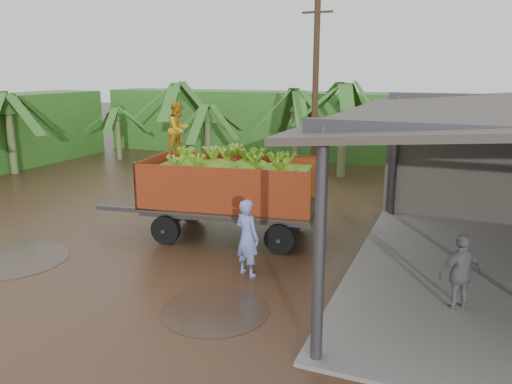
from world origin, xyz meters
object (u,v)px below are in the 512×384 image
Objects in this scene: banana_trailer at (230,187)px; man_blue at (247,238)px; man_grey at (461,274)px; utility_pole at (315,96)px.

banana_trailer is 3.74× the size of man_blue.
man_grey is (6.30, -2.54, -0.67)m from banana_trailer.
banana_trailer is 6.99m from utility_pole.
man_grey is at bearing -58.10° from utility_pole.
utility_pole is at bearing -96.67° from man_grey.
utility_pole reaches higher than banana_trailer.
banana_trailer reaches higher than man_blue.
utility_pole is at bearing 76.19° from banana_trailer.
utility_pole is at bearing -61.49° from man_blue.
man_blue is 0.25× the size of utility_pole.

